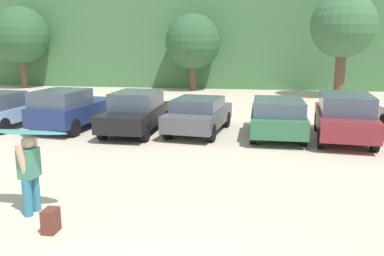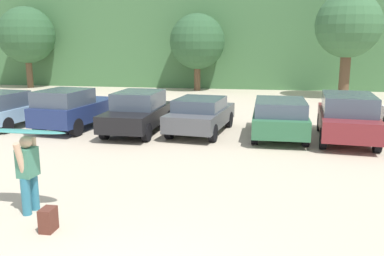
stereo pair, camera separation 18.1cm
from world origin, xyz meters
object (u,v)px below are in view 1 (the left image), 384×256
object	(u,v)px
parked_car_maroon	(344,116)
person_adult	(29,171)
surfboard_teal	(22,132)
parked_car_black	(136,112)
parked_car_dark_gray	(199,114)
parked_car_navy	(70,109)
backpack_dropped	(51,221)
parked_car_forest_green	(277,116)
parked_car_sky_blue	(4,109)

from	to	relation	value
parked_car_maroon	person_adult	world-z (taller)	parked_car_maroon
surfboard_teal	parked_car_black	bearing A→B (deg)	-88.37
parked_car_black	parked_car_dark_gray	world-z (taller)	parked_car_black
parked_car_black	parked_car_navy	bearing A→B (deg)	90.14
parked_car_maroon	backpack_dropped	size ratio (longest dim) A/B	10.10
parked_car_navy	parked_car_dark_gray	bearing A→B (deg)	-80.81
parked_car_forest_green	surfboard_teal	size ratio (longest dim) A/B	2.17
parked_car_forest_green	surfboard_teal	xyz separation A→B (m)	(-5.42, -7.82, 0.94)
parked_car_dark_gray	parked_car_black	bearing A→B (deg)	103.22
parked_car_black	surfboard_teal	xyz separation A→B (m)	(-0.04, -7.82, 0.90)
parked_car_forest_green	parked_car_maroon	size ratio (longest dim) A/B	0.93
parked_car_black	parked_car_dark_gray	size ratio (longest dim) A/B	1.01
parked_car_maroon	person_adult	size ratio (longest dim) A/B	2.80
parked_car_maroon	person_adult	bearing A→B (deg)	140.57
parked_car_navy	backpack_dropped	size ratio (longest dim) A/B	9.32
parked_car_sky_blue	parked_car_black	bearing A→B (deg)	-85.36
parked_car_maroon	parked_car_navy	bearing A→B (deg)	94.13
parked_car_dark_gray	backpack_dropped	distance (m)	8.99
backpack_dropped	parked_car_navy	bearing A→B (deg)	112.42
parked_car_black	backpack_dropped	bearing A→B (deg)	-172.50
parked_car_dark_gray	person_adult	distance (m)	8.42
parked_car_sky_blue	parked_car_maroon	bearing A→B (deg)	-85.00
parked_car_forest_green	surfboard_teal	bearing A→B (deg)	145.88
parked_car_sky_blue	parked_car_navy	size ratio (longest dim) A/B	1.12
parked_car_maroon	parked_car_black	bearing A→B (deg)	94.22
parked_car_sky_blue	person_adult	xyz separation A→B (m)	(5.72, -8.02, 0.15)
parked_car_navy	backpack_dropped	xyz separation A→B (m)	(3.58, -8.67, -0.63)
surfboard_teal	backpack_dropped	distance (m)	1.90
surfboard_teal	parked_car_sky_blue	bearing A→B (deg)	-53.01
parked_car_black	parked_car_forest_green	distance (m)	5.38
person_adult	backpack_dropped	xyz separation A→B (m)	(0.80, -0.76, -0.69)
parked_car_sky_blue	person_adult	distance (m)	9.85
parked_car_sky_blue	surfboard_teal	size ratio (longest dim) A/B	2.40
parked_car_dark_gray	parked_car_forest_green	xyz separation A→B (m)	(2.96, -0.25, 0.04)
parked_car_navy	backpack_dropped	bearing A→B (deg)	-150.26
person_adult	backpack_dropped	bearing A→B (deg)	140.95
parked_car_navy	parked_car_dark_gray	distance (m)	5.15
parked_car_dark_gray	parked_car_forest_green	distance (m)	2.97
person_adult	surfboard_teal	distance (m)	0.80
parked_car_dark_gray	parked_car_forest_green	bearing A→B (deg)	-87.37
parked_car_sky_blue	person_adult	world-z (taller)	person_adult
parked_car_sky_blue	backpack_dropped	distance (m)	10.95
parked_car_black	parked_car_dark_gray	xyz separation A→B (m)	(2.42, 0.25, -0.08)
parked_car_dark_gray	person_adult	size ratio (longest dim) A/B	2.63
parked_car_maroon	surfboard_teal	bearing A→B (deg)	140.14
parked_car_dark_gray	parked_car_maroon	size ratio (longest dim) A/B	0.94
parked_car_sky_blue	parked_car_dark_gray	bearing A→B (deg)	-83.04
parked_car_forest_green	backpack_dropped	world-z (taller)	parked_car_forest_green
parked_car_black	surfboard_teal	size ratio (longest dim) A/B	2.20
backpack_dropped	parked_car_maroon	bearing A→B (deg)	50.87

